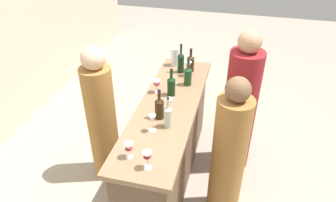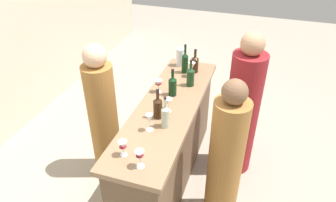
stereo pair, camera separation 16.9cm
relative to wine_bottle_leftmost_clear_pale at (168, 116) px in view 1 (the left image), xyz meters
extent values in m
plane|color=#9E9384|center=(0.32, 0.08, -1.07)|extent=(12.00, 12.00, 0.00)
cube|color=brown|center=(0.32, 0.08, -0.62)|extent=(1.92, 0.47, 0.90)
cube|color=#8C6B4C|center=(0.32, 0.08, -0.14)|extent=(2.00, 0.55, 0.05)
cylinder|color=#B7C6B2|center=(0.00, 0.00, -0.02)|extent=(0.07, 0.07, 0.18)
cone|color=#B7C6B2|center=(0.00, 0.00, 0.08)|extent=(0.07, 0.07, 0.03)
cylinder|color=#B7C6B2|center=(0.00, 0.00, 0.14)|extent=(0.02, 0.02, 0.07)
cylinder|color=black|center=(0.00, 0.00, 0.18)|extent=(0.03, 0.03, 0.01)
cylinder|color=#331E0F|center=(0.11, 0.11, -0.03)|extent=(0.08, 0.08, 0.17)
cone|color=#331E0F|center=(0.11, 0.11, 0.08)|extent=(0.08, 0.08, 0.03)
cylinder|color=#331E0F|center=(0.11, 0.11, 0.13)|extent=(0.03, 0.03, 0.07)
cylinder|color=black|center=(0.11, 0.11, 0.17)|extent=(0.03, 0.03, 0.01)
cylinder|color=black|center=(0.51, 0.10, -0.03)|extent=(0.08, 0.08, 0.17)
cone|color=black|center=(0.51, 0.10, 0.08)|extent=(0.08, 0.08, 0.03)
cylinder|color=black|center=(0.51, 0.10, 0.13)|extent=(0.03, 0.03, 0.07)
cylinder|color=black|center=(0.51, 0.10, 0.17)|extent=(0.03, 0.03, 0.01)
cylinder|color=#193D1E|center=(0.75, -0.03, -0.03)|extent=(0.08, 0.08, 0.17)
cone|color=#193D1E|center=(0.75, -0.03, 0.08)|extent=(0.08, 0.08, 0.03)
cylinder|color=#193D1E|center=(0.75, -0.03, 0.13)|extent=(0.03, 0.03, 0.07)
cylinder|color=black|center=(0.75, -0.03, 0.17)|extent=(0.03, 0.03, 0.01)
cylinder|color=black|center=(1.01, 0.11, -0.01)|extent=(0.07, 0.07, 0.20)
cone|color=black|center=(1.01, 0.11, 0.11)|extent=(0.07, 0.07, 0.04)
cylinder|color=black|center=(1.01, 0.11, 0.17)|extent=(0.03, 0.03, 0.08)
cylinder|color=black|center=(1.01, 0.11, 0.22)|extent=(0.03, 0.03, 0.01)
cylinder|color=#331E0F|center=(1.06, 0.01, -0.03)|extent=(0.08, 0.08, 0.16)
cone|color=#331E0F|center=(1.06, 0.01, 0.07)|extent=(0.08, 0.08, 0.03)
cylinder|color=#331E0F|center=(1.06, 0.01, 0.11)|extent=(0.03, 0.03, 0.07)
cylinder|color=black|center=(1.06, 0.01, 0.15)|extent=(0.03, 0.03, 0.01)
cylinder|color=white|center=(0.95, 0.01, -0.11)|extent=(0.06, 0.06, 0.00)
cylinder|color=white|center=(0.95, 0.01, -0.07)|extent=(0.01, 0.01, 0.08)
cone|color=white|center=(0.95, 0.01, 0.01)|extent=(0.08, 0.08, 0.09)
cylinder|color=white|center=(-0.52, 0.02, -0.11)|extent=(0.06, 0.06, 0.00)
cylinder|color=white|center=(-0.52, 0.02, -0.07)|extent=(0.01, 0.01, 0.08)
cone|color=white|center=(-0.52, 0.02, 0.01)|extent=(0.07, 0.07, 0.07)
cone|color=maroon|center=(-0.52, 0.02, -0.01)|extent=(0.06, 0.06, 0.02)
cylinder|color=white|center=(0.23, 0.05, -0.11)|extent=(0.06, 0.06, 0.00)
cylinder|color=white|center=(0.23, 0.05, -0.08)|extent=(0.01, 0.01, 0.06)
cone|color=white|center=(0.23, 0.05, -0.01)|extent=(0.08, 0.08, 0.07)
cylinder|color=white|center=(-0.09, 0.11, -0.11)|extent=(0.06, 0.06, 0.00)
cylinder|color=white|center=(-0.09, 0.11, -0.07)|extent=(0.01, 0.01, 0.07)
cone|color=white|center=(-0.09, 0.11, 0.01)|extent=(0.06, 0.06, 0.09)
cylinder|color=white|center=(-0.44, 0.19, -0.11)|extent=(0.06, 0.06, 0.00)
cylinder|color=white|center=(-0.44, 0.19, -0.08)|extent=(0.01, 0.01, 0.06)
cone|color=white|center=(-0.44, 0.19, -0.01)|extent=(0.07, 0.07, 0.07)
cone|color=maroon|center=(-0.44, 0.19, -0.04)|extent=(0.06, 0.06, 0.02)
cylinder|color=white|center=(0.52, 0.25, -0.11)|extent=(0.06, 0.06, 0.00)
cylinder|color=white|center=(0.52, 0.25, -0.08)|extent=(0.01, 0.01, 0.06)
cone|color=white|center=(0.52, 0.25, -0.01)|extent=(0.08, 0.08, 0.08)
cone|color=maroon|center=(0.52, 0.25, -0.03)|extent=(0.07, 0.07, 0.03)
cylinder|color=silver|center=(1.16, 0.21, -0.01)|extent=(0.09, 0.09, 0.21)
cylinder|color=maroon|center=(0.73, -0.60, -0.36)|extent=(0.40, 0.40, 1.41)
sphere|color=tan|center=(0.73, -0.60, 0.44)|extent=(0.23, 0.23, 0.23)
cylinder|color=#9E6B33|center=(0.02, -0.55, -0.42)|extent=(0.35, 0.35, 1.30)
sphere|color=brown|center=(0.02, -0.55, 0.33)|extent=(0.21, 0.21, 0.21)
cylinder|color=#9E6B33|center=(0.22, 0.75, -0.41)|extent=(0.39, 0.39, 1.31)
sphere|color=#D8AD8C|center=(0.22, 0.75, 0.35)|extent=(0.23, 0.23, 0.23)
camera|label=1|loc=(-2.10, -0.54, 1.58)|focal=33.64mm
camera|label=2|loc=(-2.06, -0.70, 1.58)|focal=33.64mm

